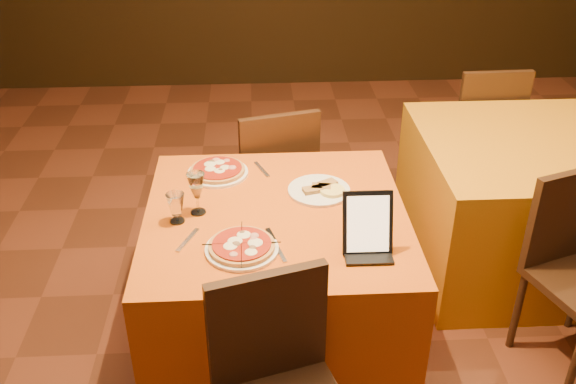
{
  "coord_description": "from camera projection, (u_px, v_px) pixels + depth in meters",
  "views": [
    {
      "loc": [
        -0.35,
        -2.26,
        2.19
      ],
      "look_at": [
        -0.22,
        -0.0,
        0.86
      ],
      "focal_mm": 40.0,
      "sensor_mm": 36.0,
      "label": 1
    }
  ],
  "objects": [
    {
      "name": "chair_side_far",
      "position": [
        476.0,
        129.0,
        4.1
      ],
      "size": [
        0.38,
        0.38,
        0.91
      ],
      "primitive_type": null,
      "rotation": [
        0.0,
        0.0,
        3.17
      ],
      "color": "black",
      "rests_on": "floor"
    },
    {
      "name": "chair_main_far",
      "position": [
        270.0,
        178.0,
        3.56
      ],
      "size": [
        0.56,
        0.56,
        0.91
      ],
      "primitive_type": null,
      "rotation": [
        0.0,
        0.0,
        3.39
      ],
      "color": "black",
      "rests_on": "floor"
    },
    {
      "name": "fork_far",
      "position": [
        262.0,
        169.0,
        3.01
      ],
      "size": [
        0.08,
        0.16,
        0.01
      ],
      "primitive_type": "cube",
      "rotation": [
        0.0,
        0.0,
        1.94
      ],
      "color": "silver",
      "rests_on": "main_table"
    },
    {
      "name": "fork_near",
      "position": [
        188.0,
        240.0,
        2.51
      ],
      "size": [
        0.08,
        0.16,
        0.01
      ],
      "primitive_type": "cube",
      "rotation": [
        0.0,
        0.0,
        1.16
      ],
      "color": "#ACABB2",
      "rests_on": "main_table"
    },
    {
      "name": "tablet",
      "position": [
        368.0,
        223.0,
        2.41
      ],
      "size": [
        0.19,
        0.1,
        0.23
      ],
      "primitive_type": "cube",
      "rotation": [
        -0.35,
        0.0,
        -0.01
      ],
      "color": "black",
      "rests_on": "main_table"
    },
    {
      "name": "water_glass",
      "position": [
        176.0,
        208.0,
        2.6
      ],
      "size": [
        0.07,
        0.07,
        0.13
      ],
      "primitive_type": null,
      "rotation": [
        0.0,
        0.0,
        0.01
      ],
      "color": "silver",
      "rests_on": "main_table"
    },
    {
      "name": "main_table",
      "position": [
        277.0,
        283.0,
        2.88
      ],
      "size": [
        1.1,
        1.1,
        0.75
      ],
      "primitive_type": "cube",
      "color": "#CA520C",
      "rests_on": "floor"
    },
    {
      "name": "pizza_near",
      "position": [
        242.0,
        247.0,
        2.45
      ],
      "size": [
        0.28,
        0.28,
        0.03
      ],
      "rotation": [
        0.0,
        0.0,
        -0.04
      ],
      "color": "white",
      "rests_on": "main_table"
    },
    {
      "name": "knife",
      "position": [
        277.0,
        248.0,
        2.47
      ],
      "size": [
        0.07,
        0.19,
        0.01
      ],
      "primitive_type": "cube",
      "rotation": [
        0.0,
        0.0,
        1.84
      ],
      "color": "#AEAFB5",
      "rests_on": "main_table"
    },
    {
      "name": "side_table",
      "position": [
        519.0,
        204.0,
        3.47
      ],
      "size": [
        1.1,
        1.1,
        0.75
      ],
      "primitive_type": "cube",
      "color": "#C2750C",
      "rests_on": "floor"
    },
    {
      "name": "wine_glass",
      "position": [
        197.0,
        193.0,
        2.64
      ],
      "size": [
        0.11,
        0.11,
        0.19
      ],
      "primitive_type": null,
      "rotation": [
        0.0,
        0.0,
        -0.43
      ],
      "color": "tan",
      "rests_on": "main_table"
    },
    {
      "name": "floor",
      "position": [
        334.0,
        345.0,
        3.07
      ],
      "size": [
        6.0,
        7.0,
        0.01
      ],
      "primitive_type": "cube",
      "color": "#5E2D19",
      "rests_on": "ground"
    },
    {
      "name": "pizza_far",
      "position": [
        218.0,
        171.0,
        2.97
      ],
      "size": [
        0.28,
        0.28,
        0.03
      ],
      "rotation": [
        0.0,
        0.0,
        0.35
      ],
      "color": "white",
      "rests_on": "main_table"
    },
    {
      "name": "cutlet_dish",
      "position": [
        319.0,
        189.0,
        2.83
      ],
      "size": [
        0.28,
        0.28,
        0.03
      ],
      "rotation": [
        0.0,
        0.0,
        -0.16
      ],
      "color": "white",
      "rests_on": "main_table"
    }
  ]
}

